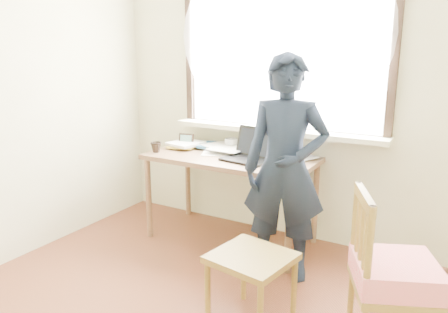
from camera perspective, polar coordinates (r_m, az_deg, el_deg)
The scene contains 13 objects.
room_shell at distance 2.02m, azimuth -7.98°, elevation 14.98°, with size 3.52×4.02×2.61m.
desk at distance 3.59m, azimuth 0.88°, elevation -1.10°, with size 1.37×0.69×0.74m.
laptop at distance 3.45m, azimuth 3.50°, elevation 0.54°, with size 0.41×0.35×0.25m.
mug_white at distance 3.81m, azimuth 0.97°, elevation 1.70°, with size 0.12×0.12×0.09m, color white.
mug_dark at distance 3.74m, azimuth -8.88°, elevation 1.21°, with size 0.09×0.09×0.09m, color black.
mouse at distance 3.29m, azimuth 6.90°, elevation -0.96°, with size 0.08×0.06×0.03m, color black.
desk_clutter at distance 3.84m, azimuth -1.08°, elevation 1.51°, with size 0.80×0.50×0.06m.
book_a at distance 3.97m, azimuth -2.24°, elevation 1.67°, with size 0.19×0.26×0.02m, color white.
book_b at distance 3.58m, azimuth 8.97°, elevation 0.06°, with size 0.18×0.24×0.02m, color white.
picture_frame at distance 3.91m, azimuth -4.95°, elevation 2.07°, with size 0.14×0.04×0.11m.
work_chair at distance 2.61m, azimuth 3.61°, elevation -14.03°, with size 0.49×0.48×0.44m.
side_chair at distance 2.45m, azimuth 21.11°, elevation -14.24°, with size 0.54×0.55×0.91m.
person at distance 3.02m, azimuth 7.99°, elevation -1.65°, with size 0.58×0.38×1.57m, color black.
Camera 1 is at (1.22, -1.40, 1.60)m, focal length 35.00 mm.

